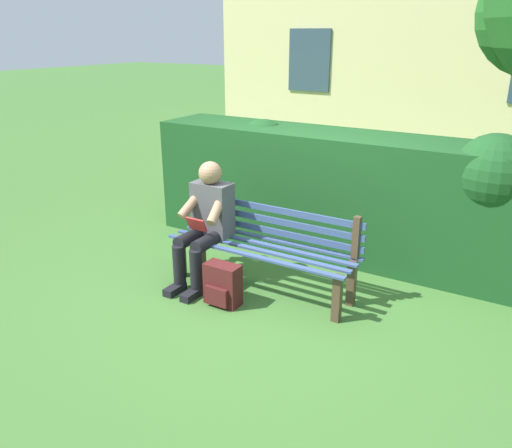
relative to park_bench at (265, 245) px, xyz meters
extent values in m
plane|color=#3D6B2D|center=(0.00, 0.07, -0.44)|extent=(60.00, 60.00, 0.00)
cube|color=#4C3828|center=(-0.83, 0.23, -0.22)|extent=(0.07, 0.07, 0.43)
cube|color=#4C3828|center=(0.83, 0.23, -0.22)|extent=(0.07, 0.07, 0.43)
cube|color=#4C3828|center=(-0.83, -0.09, -0.22)|extent=(0.07, 0.07, 0.43)
cube|color=#4C3828|center=(0.83, -0.09, -0.22)|extent=(0.07, 0.07, 0.43)
cube|color=#384C7A|center=(0.00, -0.14, 0.00)|extent=(1.82, 0.06, 0.02)
cube|color=#384C7A|center=(0.00, 0.00, 0.00)|extent=(1.82, 0.06, 0.02)
cube|color=#384C7A|center=(0.00, 0.14, 0.00)|extent=(1.82, 0.06, 0.02)
cube|color=#384C7A|center=(0.00, 0.28, 0.00)|extent=(1.82, 0.06, 0.02)
cube|color=#4C3828|center=(-0.83, -0.13, 0.20)|extent=(0.06, 0.06, 0.38)
cube|color=#4C3828|center=(0.83, -0.13, 0.20)|extent=(0.06, 0.06, 0.38)
cube|color=#384C7A|center=(0.00, -0.13, 0.09)|extent=(1.82, 0.02, 0.06)
cube|color=#384C7A|center=(0.00, -0.13, 0.20)|extent=(1.82, 0.02, 0.06)
cube|color=#384C7A|center=(0.00, -0.13, 0.31)|extent=(1.82, 0.02, 0.06)
cube|color=#4C4C51|center=(0.56, 0.05, 0.27)|extent=(0.38, 0.22, 0.52)
sphere|color=#A57A5B|center=(0.56, 0.07, 0.63)|extent=(0.22, 0.22, 0.22)
cylinder|color=black|center=(0.46, 0.26, 0.03)|extent=(0.13, 0.42, 0.13)
cylinder|color=black|center=(0.66, 0.26, 0.03)|extent=(0.13, 0.42, 0.13)
cylinder|color=black|center=(0.46, 0.47, -0.21)|extent=(0.12, 0.12, 0.45)
cylinder|color=black|center=(0.66, 0.47, -0.21)|extent=(0.12, 0.12, 0.45)
cube|color=black|center=(0.46, 0.55, -0.40)|extent=(0.10, 0.24, 0.07)
cube|color=black|center=(0.66, 0.55, -0.40)|extent=(0.10, 0.24, 0.07)
cylinder|color=#A57A5B|center=(0.41, 0.19, 0.33)|extent=(0.14, 0.32, 0.26)
cylinder|color=#A57A5B|center=(0.71, 0.19, 0.33)|extent=(0.14, 0.32, 0.26)
cube|color=#B22626|center=(0.56, 0.31, 0.19)|extent=(0.20, 0.07, 0.13)
cube|color=#19471E|center=(-0.37, -1.19, 0.22)|extent=(4.56, 0.80, 1.31)
sphere|color=#19471E|center=(-1.73, -1.07, 0.68)|extent=(0.72, 0.72, 0.72)
sphere|color=#19471E|center=(0.78, -1.27, 0.61)|extent=(0.64, 0.64, 0.64)
cube|color=#334756|center=(2.48, -5.98, 1.35)|extent=(0.90, 0.04, 1.20)
cube|color=#4C1919|center=(0.16, 0.48, -0.24)|extent=(0.32, 0.17, 0.38)
cube|color=#4C1919|center=(0.16, 0.59, -0.32)|extent=(0.23, 0.04, 0.17)
cylinder|color=#4C1919|center=(0.06, 0.39, -0.22)|extent=(0.04, 0.04, 0.23)
cylinder|color=#4C1919|center=(0.25, 0.39, -0.22)|extent=(0.04, 0.04, 0.23)
camera|label=1|loc=(-2.23, 3.85, 1.86)|focal=36.12mm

